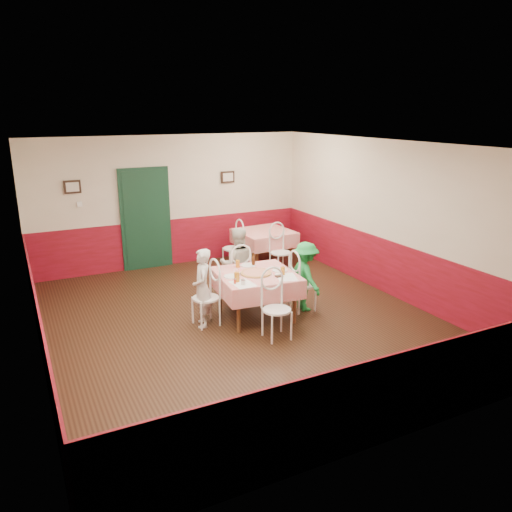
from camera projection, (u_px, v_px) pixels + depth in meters
name	position (u px, v px, depth m)	size (l,w,h in m)	color
floor	(240.00, 320.00, 8.14)	(7.00, 7.00, 0.00)	black
ceiling	(239.00, 145.00, 7.35)	(7.00, 7.00, 0.00)	white
back_wall	(172.00, 201.00, 10.74)	(6.00, 0.10, 2.80)	beige
front_wall	(393.00, 318.00, 4.74)	(6.00, 0.10, 2.80)	beige
left_wall	(29.00, 262.00, 6.46)	(0.10, 7.00, 2.80)	beige
right_wall	(390.00, 219.00, 9.03)	(0.10, 7.00, 2.80)	beige
wainscot_back	(174.00, 242.00, 10.99)	(6.00, 0.03, 1.00)	maroon
wainscot_front	(385.00, 400.00, 5.00)	(6.00, 0.03, 1.00)	maroon
wainscot_left	(39.00, 326.00, 6.72)	(0.03, 7.00, 1.00)	maroon
wainscot_right	(386.00, 266.00, 9.27)	(0.03, 7.00, 1.00)	maroon
door	(146.00, 220.00, 10.54)	(0.96, 0.06, 2.10)	black
picture_left	(72.00, 187.00, 9.72)	(0.32, 0.03, 0.26)	black
picture_right	(228.00, 177.00, 11.13)	(0.32, 0.03, 0.26)	black
thermostat	(80.00, 204.00, 9.86)	(0.10, 0.03, 0.10)	white
main_table	(256.00, 295.00, 8.16)	(1.22, 1.22, 0.77)	red
second_table	(264.00, 248.00, 10.98)	(1.12, 1.12, 0.77)	red
chair_left	(206.00, 298.00, 7.84)	(0.42, 0.42, 0.90)	white
chair_right	(303.00, 285.00, 8.44)	(0.42, 0.42, 0.90)	white
chair_far	(239.00, 276.00, 8.90)	(0.42, 0.42, 0.90)	white
chair_near	(277.00, 310.00, 7.38)	(0.42, 0.42, 0.90)	white
chair_second_a	(233.00, 248.00, 10.64)	(0.42, 0.42, 0.90)	white
chair_second_b	(281.00, 253.00, 10.31)	(0.42, 0.42, 0.90)	white
pizza	(256.00, 273.00, 8.02)	(0.49, 0.49, 0.03)	#B74723
plate_left	(232.00, 276.00, 7.88)	(0.25, 0.25, 0.01)	white
plate_right	(280.00, 270.00, 8.17)	(0.25, 0.25, 0.01)	white
plate_far	(248.00, 265.00, 8.43)	(0.25, 0.25, 0.01)	white
glass_a	(237.00, 277.00, 7.63)	(0.08, 0.08, 0.15)	#BF7219
glass_b	(283.00, 271.00, 7.96)	(0.07, 0.07, 0.13)	#BF7219
glass_c	(238.00, 264.00, 8.33)	(0.07, 0.07, 0.12)	#BF7219
beer_bottle	(253.00, 260.00, 8.41)	(0.06, 0.06, 0.21)	#381C0A
shaker_a	(242.00, 282.00, 7.50)	(0.04, 0.04, 0.09)	silver
shaker_b	(244.00, 282.00, 7.49)	(0.04, 0.04, 0.09)	silver
shaker_c	(235.00, 281.00, 7.55)	(0.04, 0.04, 0.09)	#B23319
menu_left	(243.00, 284.00, 7.56)	(0.30, 0.40, 0.00)	white
menu_right	(286.00, 277.00, 7.86)	(0.30, 0.40, 0.00)	white
wallet	(279.00, 276.00, 7.88)	(0.11, 0.09, 0.02)	black
diner_left	(202.00, 288.00, 7.77)	(0.46, 0.30, 1.25)	gray
diner_far	(238.00, 264.00, 8.88)	(0.64, 0.50, 1.31)	gray
diner_right	(306.00, 276.00, 8.41)	(0.77, 0.44, 1.19)	gray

